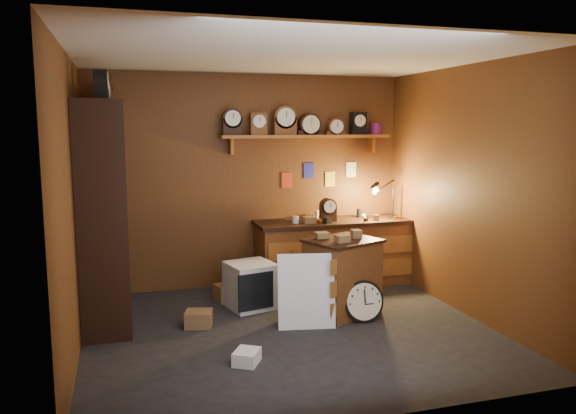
# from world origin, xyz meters

# --- Properties ---
(floor) EXTENTS (4.00, 4.00, 0.00)m
(floor) POSITION_xyz_m (0.00, 0.00, 0.00)
(floor) COLOR black
(floor) RESTS_ON ground
(room_shell) EXTENTS (4.02, 3.62, 2.71)m
(room_shell) POSITION_xyz_m (0.04, 0.11, 1.72)
(room_shell) COLOR #5B3315
(room_shell) RESTS_ON ground
(shelving_unit) EXTENTS (0.47, 1.60, 2.58)m
(shelving_unit) POSITION_xyz_m (-1.79, 0.98, 1.25)
(shelving_unit) COLOR black
(shelving_unit) RESTS_ON ground
(workbench) EXTENTS (2.06, 0.66, 1.36)m
(workbench) POSITION_xyz_m (1.04, 1.47, 0.47)
(workbench) COLOR brown
(workbench) RESTS_ON ground
(low_cabinet) EXTENTS (0.90, 0.84, 0.92)m
(low_cabinet) POSITION_xyz_m (0.71, 0.37, 0.45)
(low_cabinet) COLOR brown
(low_cabinet) RESTS_ON ground
(big_round_clock) EXTENTS (0.44, 0.15, 0.45)m
(big_round_clock) POSITION_xyz_m (0.82, 0.06, 0.22)
(big_round_clock) COLOR black
(big_round_clock) RESTS_ON ground
(white_panel) EXTENTS (0.61, 0.27, 0.78)m
(white_panel) POSITION_xyz_m (0.19, 0.07, 0.00)
(white_panel) COLOR silver
(white_panel) RESTS_ON ground
(mini_fridge) EXTENTS (0.59, 0.61, 0.52)m
(mini_fridge) POSITION_xyz_m (-0.21, 0.86, 0.26)
(mini_fridge) COLOR silver
(mini_fridge) RESTS_ON ground
(floor_box_a) EXTENTS (0.32, 0.29, 0.17)m
(floor_box_a) POSITION_xyz_m (-0.87, 0.40, 0.08)
(floor_box_a) COLOR brown
(floor_box_a) RESTS_ON ground
(floor_box_b) EXTENTS (0.29, 0.31, 0.12)m
(floor_box_b) POSITION_xyz_m (-0.59, -0.64, 0.06)
(floor_box_b) COLOR white
(floor_box_b) RESTS_ON ground
(floor_box_c) EXTENTS (0.32, 0.30, 0.20)m
(floor_box_c) POSITION_xyz_m (-0.44, 1.17, 0.10)
(floor_box_c) COLOR brown
(floor_box_c) RESTS_ON ground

